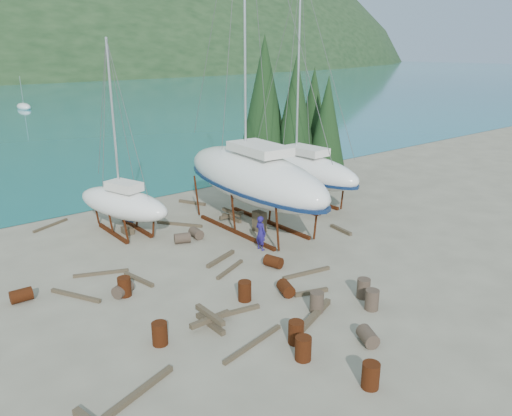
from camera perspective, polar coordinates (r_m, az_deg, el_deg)
ground at (r=24.58m, az=2.24°, el=-7.27°), size 600.00×600.00×0.00m
cypress_near_right at (r=39.83m, az=4.54°, el=11.08°), size 3.60×3.60×10.00m
cypress_mid_right at (r=39.61m, az=8.13°, el=9.65°), size 3.06×3.06×8.50m
cypress_back_left at (r=40.23m, az=0.98°, el=12.45°), size 4.14×4.14×11.50m
cypress_far_right at (r=42.70m, az=6.56°, el=10.69°), size 3.24×3.24×9.00m
moored_boat_mid at (r=100.29m, az=-25.01°, el=10.43°), size 2.00×5.00×6.05m
large_sailboat_near at (r=29.26m, az=-0.38°, el=3.68°), size 4.82×13.19×20.35m
large_sailboat_far at (r=34.42m, az=5.17°, el=4.46°), size 3.31×9.84×15.37m
small_sailboat_shore at (r=30.07m, az=-14.97°, el=0.57°), size 4.09×7.20×10.99m
worker at (r=26.79m, az=0.55°, el=-2.87°), size 0.48×0.71×1.91m
drum_0 at (r=19.17m, az=-10.94°, el=-13.91°), size 0.58×0.58×0.88m
drum_1 at (r=19.40m, az=12.66°, el=-14.13°), size 0.91×1.05×0.58m
drum_2 at (r=23.96m, az=-25.24°, el=-9.02°), size 0.90×0.61×0.58m
drum_3 at (r=17.20m, az=12.97°, el=-18.15°), size 0.58×0.58×0.88m
drum_5 at (r=22.48m, az=12.18°, el=-8.97°), size 0.58×0.58×0.88m
drum_6 at (r=24.95m, az=2.01°, el=-6.14°), size 0.79×1.00×0.58m
drum_8 at (r=22.87m, az=-14.81°, el=-8.68°), size 0.58×0.58×0.88m
drum_9 at (r=28.22m, az=-8.42°, el=-3.42°), size 1.03×0.87×0.58m
drum_10 at (r=18.96m, az=4.59°, el=-13.99°), size 0.58×0.58×0.88m
drum_11 at (r=28.85m, az=-6.85°, el=-2.87°), size 0.66×0.93×0.58m
drum_12 at (r=22.36m, az=3.43°, el=-9.15°), size 0.86×1.03×0.58m
drum_13 at (r=18.12m, az=5.42°, el=-15.68°), size 0.58×0.58×0.88m
drum_14 at (r=21.77m, az=-1.29°, el=-9.47°), size 0.58×0.58×0.88m
drum_15 at (r=23.00m, az=-14.97°, el=-8.97°), size 1.05×0.91×0.58m
drum_16 at (r=21.05m, az=6.96°, el=-10.62°), size 0.58×0.58×0.88m
drum_17 at (r=21.61m, az=13.10°, el=-10.18°), size 0.58×0.58×0.88m
timber_0 at (r=33.02m, az=-22.42°, el=-1.85°), size 2.40×1.22×0.14m
timber_1 at (r=30.15m, az=9.68°, el=-2.47°), size 0.46×1.80×0.19m
timber_3 at (r=18.96m, az=-0.32°, el=-15.24°), size 3.10×0.75×0.15m
timber_4 at (r=24.23m, az=-13.26°, el=-7.93°), size 0.57×2.06×0.17m
timber_5 at (r=24.36m, az=5.81°, el=-7.39°), size 2.59×0.68×0.16m
timber_6 at (r=35.22m, az=-7.32°, el=0.62°), size 1.09×1.98×0.19m
timber_7 at (r=22.57m, az=6.34°, el=-9.54°), size 1.59×0.67×0.17m
timber_8 at (r=25.82m, az=-4.04°, el=-5.80°), size 2.20×0.95×0.19m
timber_9 at (r=33.05m, az=-12.52°, el=-0.86°), size 2.22×1.55×0.15m
timber_10 at (r=31.07m, az=-8.74°, el=-1.83°), size 1.86×2.51×0.16m
timber_11 at (r=24.66m, az=-2.99°, el=-7.01°), size 2.19×1.05×0.15m
timber_12 at (r=20.91m, az=-2.57°, el=-11.81°), size 2.32×0.65×0.17m
timber_14 at (r=17.13m, az=-13.21°, el=-19.80°), size 2.87×1.11×0.18m
timber_15 at (r=25.35m, az=-17.28°, el=-7.13°), size 2.43×1.14×0.15m
timber_16 at (r=20.82m, az=6.82°, el=-11.98°), size 2.54×1.12×0.23m
timber_17 at (r=23.54m, az=-19.92°, el=-9.39°), size 1.40×2.43×0.16m
timber_pile_fore at (r=20.06m, az=-5.26°, el=-12.55°), size 1.80×1.80×0.60m
timber_pile_aft at (r=31.70m, az=-2.81°, el=-0.82°), size 1.80×1.80×0.60m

